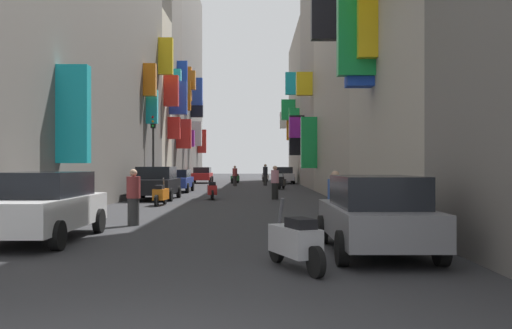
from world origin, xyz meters
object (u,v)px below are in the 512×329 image
at_px(scooter_green, 238,178).
at_px(scooter_black, 284,182).
at_px(parked_car_black, 159,183).
at_px(scooter_white, 268,177).
at_px(parked_car_blue, 179,180).
at_px(pedestrian_near_right, 338,203).
at_px(scooter_orange, 163,194).
at_px(pedestrian_near_left, 237,176).
at_px(parked_car_white, 43,205).
at_px(pedestrian_crossing, 268,175).
at_px(parked_car_silver, 286,175).
at_px(traffic_light_near_corner, 156,141).
at_px(scooter_silver, 298,241).
at_px(pedestrian_far_away, 136,198).
at_px(parked_car_red, 205,175).
at_px(parked_car_grey, 378,213).
at_px(pedestrian_mid_street, 278,183).
at_px(scooter_red, 215,190).

relative_size(scooter_green, scooter_black, 1.00).
bearing_deg(parked_car_black, scooter_white, 78.63).
xyz_separation_m(parked_car_blue, pedestrian_near_right, (6.87, -21.03, 0.03)).
bearing_deg(scooter_white, pedestrian_near_right, -88.63).
xyz_separation_m(parked_car_black, scooter_orange, (0.90, -4.00, -0.36)).
bearing_deg(pedestrian_near_left, parked_car_white, -95.61).
xyz_separation_m(scooter_white, pedestrian_crossing, (-0.17, -10.59, 0.41)).
bearing_deg(parked_car_silver, parked_car_white, -100.99).
distance_m(parked_car_blue, traffic_light_near_corner, 3.89).
height_order(scooter_silver, pedestrian_crossing, pedestrian_crossing).
relative_size(parked_car_black, pedestrian_far_away, 2.71).
distance_m(scooter_orange, pedestrian_far_away, 7.66).
distance_m(pedestrian_near_left, pedestrian_far_away, 28.99).
bearing_deg(scooter_silver, parked_car_white, 147.37).
xyz_separation_m(scooter_orange, pedestrian_near_right, (5.89, -9.58, 0.30)).
distance_m(parked_car_silver, parked_car_white, 38.34).
xyz_separation_m(parked_car_red, scooter_green, (3.08, -1.03, -0.30)).
relative_size(parked_car_silver, parked_car_white, 0.98).
xyz_separation_m(parked_car_grey, parked_car_white, (-7.10, 1.88, 0.02)).
relative_size(parked_car_blue, parked_car_red, 0.99).
height_order(parked_car_silver, pedestrian_mid_street, pedestrian_mid_street).
bearing_deg(traffic_light_near_corner, scooter_red, -49.67).
height_order(parked_car_grey, parked_car_red, parked_car_grey).
distance_m(parked_car_grey, parked_car_red, 41.59).
distance_m(parked_car_blue, parked_car_grey, 25.09).
height_order(parked_car_black, scooter_orange, parked_car_black).
bearing_deg(pedestrian_near_left, scooter_orange, -96.09).
distance_m(pedestrian_mid_street, traffic_light_near_corner, 8.41).
bearing_deg(parked_car_blue, parked_car_red, 90.10).
relative_size(scooter_silver, traffic_light_near_corner, 0.41).
distance_m(scooter_orange, pedestrian_crossing, 22.67).
bearing_deg(parked_car_silver, parked_car_red, 169.08).
xyz_separation_m(pedestrian_near_right, pedestrian_far_away, (-5.35, 1.94, 0.01)).
xyz_separation_m(scooter_white, pedestrian_near_right, (1.01, -42.35, 0.30)).
bearing_deg(scooter_orange, parked_car_white, -94.67).
relative_size(scooter_green, pedestrian_near_right, 1.19).
height_order(parked_car_silver, parked_car_red, parked_car_silver).
relative_size(scooter_white, pedestrian_far_away, 1.22).
bearing_deg(pedestrian_mid_street, pedestrian_crossing, 90.53).
xyz_separation_m(parked_car_black, scooter_green, (2.97, 23.36, -0.36)).
bearing_deg(scooter_green, pedestrian_far_away, -92.50).
height_order(scooter_black, pedestrian_crossing, pedestrian_crossing).
relative_size(pedestrian_near_right, pedestrian_far_away, 0.98).
distance_m(parked_car_blue, scooter_red, 7.85).
height_order(parked_car_silver, pedestrian_far_away, pedestrian_far_away).
height_order(parked_car_blue, pedestrian_near_right, pedestrian_near_right).
height_order(parked_car_black, pedestrian_near_right, parked_car_black).
height_order(parked_car_grey, scooter_orange, parked_car_grey).
bearing_deg(pedestrian_near_left, pedestrian_crossing, 19.58).
bearing_deg(pedestrian_crossing, scooter_black, -81.62).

